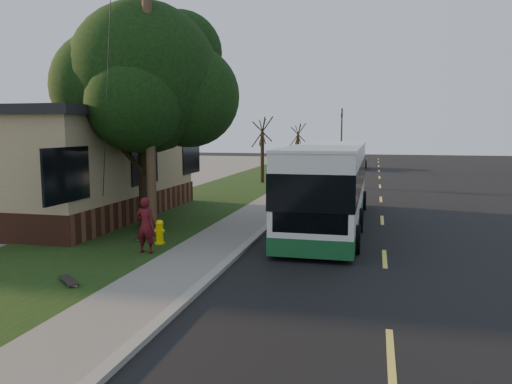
# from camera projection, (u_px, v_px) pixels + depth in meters

# --- Properties ---
(ground) EXTENTS (120.00, 120.00, 0.00)m
(ground) POSITION_uv_depth(u_px,v_px,m) (243.00, 251.00, 14.50)
(ground) COLOR black
(ground) RESTS_ON ground
(road) EXTENTS (8.00, 80.00, 0.01)m
(road) POSITION_uv_depth(u_px,v_px,m) (381.00, 205.00, 23.22)
(road) COLOR black
(road) RESTS_ON ground
(curb) EXTENTS (0.25, 80.00, 0.12)m
(curb) POSITION_uv_depth(u_px,v_px,m) (296.00, 201.00, 24.14)
(curb) COLOR gray
(curb) RESTS_ON ground
(sidewalk) EXTENTS (2.00, 80.00, 0.08)m
(sidewalk) POSITION_uv_depth(u_px,v_px,m) (276.00, 201.00, 24.37)
(sidewalk) COLOR slate
(sidewalk) RESTS_ON ground
(grass_verge) EXTENTS (5.00, 80.00, 0.07)m
(grass_verge) POSITION_uv_depth(u_px,v_px,m) (208.00, 199.00, 25.18)
(grass_verge) COLOR black
(grass_verge) RESTS_ON ground
(building_lot) EXTENTS (15.00, 80.00, 0.04)m
(building_lot) POSITION_uv_depth(u_px,v_px,m) (36.00, 193.00, 27.50)
(building_lot) COLOR slate
(building_lot) RESTS_ON ground
(fire_hydrant) EXTENTS (0.32, 0.32, 0.74)m
(fire_hydrant) POSITION_uv_depth(u_px,v_px,m) (160.00, 232.00, 15.04)
(fire_hydrant) COLOR yellow
(fire_hydrant) RESTS_ON grass_verge
(utility_pole) EXTENTS (2.86, 3.21, 9.07)m
(utility_pole) POSITION_uv_depth(u_px,v_px,m) (149.00, 93.00, 15.65)
(utility_pole) COLOR #473321
(utility_pole) RESTS_ON ground
(leafy_tree) EXTENTS (6.30, 6.00, 7.80)m
(leafy_tree) POSITION_uv_depth(u_px,v_px,m) (147.00, 82.00, 17.38)
(leafy_tree) COLOR black
(leafy_tree) RESTS_ON grass_verge
(bare_tree_near) EXTENTS (1.38, 1.21, 4.31)m
(bare_tree_near) POSITION_uv_depth(u_px,v_px,m) (262.00, 151.00, 32.41)
(bare_tree_near) COLOR black
(bare_tree_near) RESTS_ON grass_verge
(bare_tree_far) EXTENTS (1.38, 1.21, 4.03)m
(bare_tree_far) POSITION_uv_depth(u_px,v_px,m) (298.00, 147.00, 43.89)
(bare_tree_far) COLOR black
(bare_tree_far) RESTS_ON grass_verge
(traffic_signal) EXTENTS (0.18, 0.22, 5.50)m
(traffic_signal) POSITION_uv_depth(u_px,v_px,m) (341.00, 133.00, 46.80)
(traffic_signal) COLOR #2D2D30
(traffic_signal) RESTS_ON ground
(transit_bus) EXTENTS (2.52, 10.94, 2.96)m
(transit_bus) POSITION_uv_depth(u_px,v_px,m) (329.00, 183.00, 18.06)
(transit_bus) COLOR silver
(transit_bus) RESTS_ON ground
(skateboarder) EXTENTS (0.58, 0.38, 1.57)m
(skateboarder) POSITION_uv_depth(u_px,v_px,m) (146.00, 225.00, 13.89)
(skateboarder) COLOR #531017
(skateboarder) RESTS_ON grass_verge
(skateboard_main) EXTENTS (0.20, 0.79, 0.07)m
(skateboard_main) POSITION_uv_depth(u_px,v_px,m) (143.00, 237.00, 15.76)
(skateboard_main) COLOR black
(skateboard_main) RESTS_ON grass_verge
(skateboard_spare) EXTENTS (0.82, 0.77, 0.08)m
(skateboard_spare) POSITION_uv_depth(u_px,v_px,m) (69.00, 280.00, 11.20)
(skateboard_spare) COLOR black
(skateboard_spare) RESTS_ON grass_verge
(dumpster) EXTENTS (1.92, 1.69, 1.44)m
(dumpster) POSITION_uv_depth(u_px,v_px,m) (107.00, 189.00, 23.06)
(dumpster) COLOR #13311A
(dumpster) RESTS_ON building_lot
(distant_car) EXTENTS (2.20, 4.77, 1.58)m
(distant_car) POSITION_uv_depth(u_px,v_px,m) (355.00, 160.00, 44.81)
(distant_car) COLOR black
(distant_car) RESTS_ON ground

